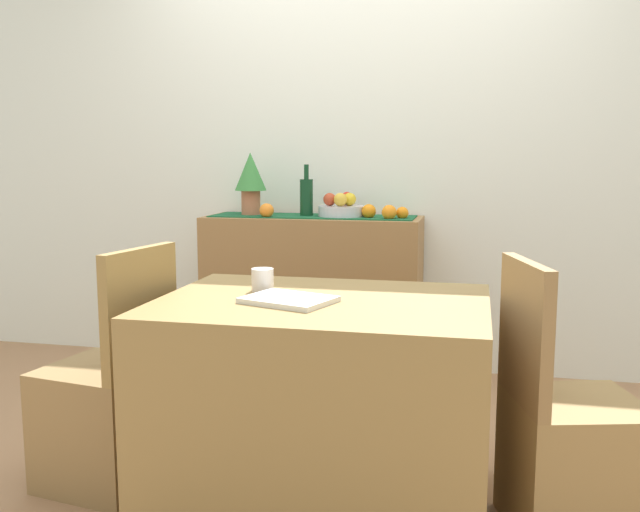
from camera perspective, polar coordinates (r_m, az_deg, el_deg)
ground_plane at (r=3.12m, az=-0.28°, el=-15.07°), size 6.40×6.40×0.02m
room_wall_rear at (r=4.03m, az=3.55°, el=9.96°), size 6.40×0.06×2.70m
sideboard_console at (r=3.90m, az=-0.58°, el=-3.32°), size 1.19×0.42×0.89m
table_runner at (r=3.83m, az=-0.59°, el=3.27°), size 1.12×0.32×0.01m
fruit_bowl at (r=3.80m, az=1.79°, el=3.70°), size 0.25×0.25×0.06m
apple_front at (r=3.87m, az=2.22°, el=4.73°), size 0.07×0.07×0.07m
apple_left at (r=3.74m, az=1.67°, el=4.63°), size 0.07×0.07×0.07m
apple_center at (r=3.79m, az=2.43°, el=4.65°), size 0.07×0.07×0.07m
apple_right at (r=3.78m, az=0.79°, el=4.64°), size 0.07×0.07×0.07m
wine_bottle at (r=3.83m, az=-1.12°, el=4.86°), size 0.07×0.07×0.28m
potted_plant at (r=3.92m, az=-5.69°, el=6.39°), size 0.18×0.18×0.35m
orange_loose_near_bowl at (r=3.66m, az=5.67°, el=3.57°), size 0.08×0.08×0.08m
orange_loose_far at (r=3.70m, az=6.74°, el=3.51°), size 0.07×0.07×0.07m
orange_loose_mid at (r=3.78m, az=-4.38°, el=3.73°), size 0.08×0.08×0.08m
orange_loose_end at (r=3.73m, az=4.00°, el=3.66°), size 0.08×0.08×0.08m
dining_table at (r=2.47m, az=0.17°, el=-12.02°), size 1.11×0.83×0.74m
open_book at (r=2.32m, az=-2.58°, el=-3.59°), size 0.33×0.29×0.02m
coffee_cup at (r=2.52m, az=-4.71°, el=-1.94°), size 0.08×0.08×0.08m
chair_near_window at (r=2.79m, az=-16.91°, el=-12.26°), size 0.46×0.46×0.90m
chair_by_corner at (r=2.47m, az=19.72°, el=-15.08°), size 0.49×0.49×0.90m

